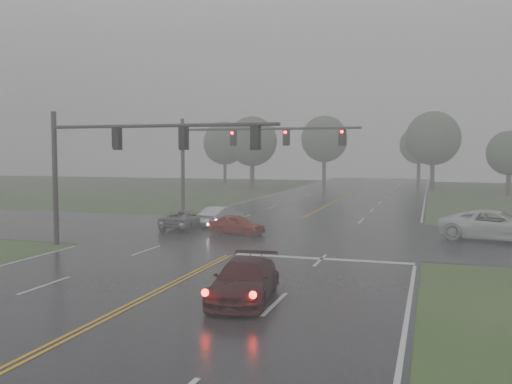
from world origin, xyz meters
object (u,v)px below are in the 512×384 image
(sedan_red, at_px, (237,235))
(signal_gantry_far, at_px, (235,147))
(sedan_maroon, at_px, (244,301))
(pickup_white, at_px, (496,241))
(signal_gantry_near, at_px, (118,152))
(car_grey, at_px, (186,229))
(sedan_silver, at_px, (221,226))

(sedan_red, distance_m, signal_gantry_far, 12.15)
(sedan_maroon, xyz_separation_m, pickup_white, (9.58, 16.75, 0.00))
(sedan_maroon, bearing_deg, signal_gantry_near, 133.12)
(signal_gantry_near, xyz_separation_m, signal_gantry_far, (0.67, 16.64, 0.42))
(pickup_white, bearing_deg, signal_gantry_far, 78.81)
(sedan_maroon, relative_size, signal_gantry_near, 0.37)
(car_grey, bearing_deg, pickup_white, -179.13)
(sedan_maroon, xyz_separation_m, signal_gantry_near, (-9.67, 8.26, 5.08))
(pickup_white, bearing_deg, signal_gantry_near, 126.31)
(signal_gantry_far, bearing_deg, sedan_maroon, -70.13)
(sedan_red, bearing_deg, sedan_maroon, -149.59)
(sedan_maroon, distance_m, pickup_white, 19.29)
(sedan_maroon, height_order, signal_gantry_near, signal_gantry_near)
(sedan_maroon, distance_m, car_grey, 18.88)
(pickup_white, bearing_deg, car_grey, 103.81)
(sedan_silver, distance_m, signal_gantry_far, 8.72)
(sedan_red, height_order, pickup_white, pickup_white)
(sedan_red, distance_m, car_grey, 4.45)
(sedan_red, bearing_deg, car_grey, 79.11)
(sedan_red, bearing_deg, signal_gantry_near, 156.56)
(sedan_red, relative_size, signal_gantry_far, 0.24)
(sedan_red, xyz_separation_m, signal_gantry_near, (-4.32, -6.44, 5.08))
(sedan_silver, bearing_deg, signal_gantry_far, -69.13)
(pickup_white, bearing_deg, sedan_red, 110.33)
(signal_gantry_near, bearing_deg, sedan_red, 56.14)
(sedan_silver, distance_m, car_grey, 2.64)
(sedan_silver, xyz_separation_m, signal_gantry_far, (-1.28, 6.64, 5.50))
(pickup_white, distance_m, signal_gantry_far, 21.02)
(sedan_silver, distance_m, signal_gantry_near, 11.39)
(sedan_silver, relative_size, pickup_white, 0.66)
(car_grey, bearing_deg, sedan_silver, -132.85)
(car_grey, xyz_separation_m, pickup_white, (19.07, 0.43, 0.00))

